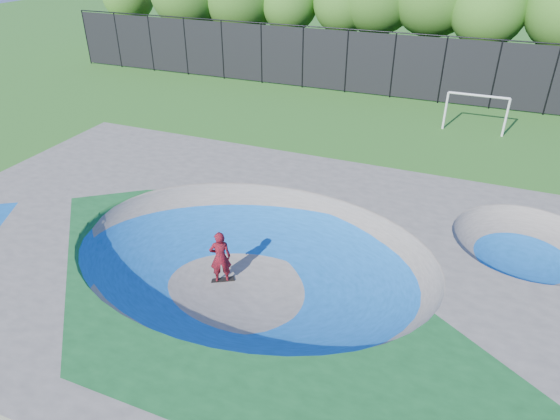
{
  "coord_description": "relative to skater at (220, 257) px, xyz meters",
  "views": [
    {
      "loc": [
        5.32,
        -10.85,
        9.67
      ],
      "look_at": [
        -0.31,
        3.0,
        1.1
      ],
      "focal_mm": 32.0,
      "sensor_mm": 36.0,
      "label": 1
    }
  ],
  "objects": [
    {
      "name": "skate_deck",
      "position": [
        1.04,
        0.03,
        -0.14
      ],
      "size": [
        22.0,
        14.0,
        1.5
      ],
      "primitive_type": "cube",
      "color": "gray",
      "rests_on": "ground"
    },
    {
      "name": "soccer_goal",
      "position": [
        6.36,
        16.44,
        0.55
      ],
      "size": [
        3.14,
        0.12,
        2.07
      ],
      "color": "silver",
      "rests_on": "ground"
    },
    {
      "name": "skateboard",
      "position": [
        0.0,
        0.0,
        -0.87
      ],
      "size": [
        0.77,
        0.62,
        0.05
      ],
      "primitive_type": "cube",
      "rotation": [
        0.0,
        0.0,
        0.6
      ],
      "color": "black",
      "rests_on": "ground"
    },
    {
      "name": "fence",
      "position": [
        1.04,
        21.03,
        1.2
      ],
      "size": [
        48.09,
        0.09,
        4.04
      ],
      "color": "black",
      "rests_on": "ground"
    },
    {
      "name": "ground",
      "position": [
        1.04,
        0.03,
        -0.89
      ],
      "size": [
        120.0,
        120.0,
        0.0
      ],
      "primitive_type": "plane",
      "color": "#25611B",
      "rests_on": "ground"
    },
    {
      "name": "skater",
      "position": [
        0.0,
        0.0,
        0.0
      ],
      "size": [
        0.78,
        0.69,
        1.79
      ],
      "primitive_type": "imported",
      "rotation": [
        0.0,
        0.0,
        3.66
      ],
      "color": "#B20E1D",
      "rests_on": "ground"
    },
    {
      "name": "treeline",
      "position": [
        1.5,
        26.32,
        4.2
      ],
      "size": [
        53.0,
        7.61,
        8.76
      ],
      "color": "#4E3427",
      "rests_on": "ground"
    }
  ]
}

